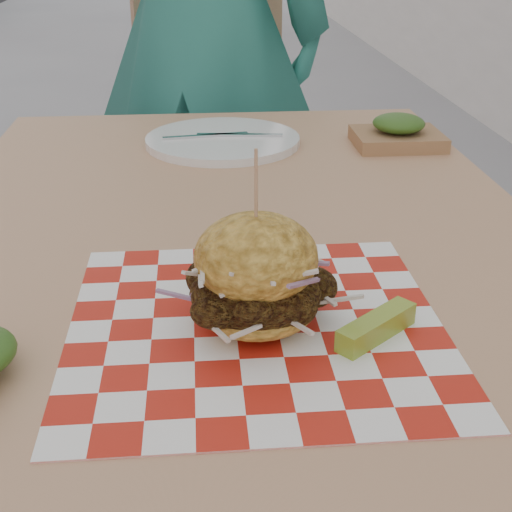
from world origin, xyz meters
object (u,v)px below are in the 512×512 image
(patio_chair, at_px, (202,140))
(sandwich, at_px, (256,279))
(diner, at_px, (201,23))
(patio_table, at_px, (236,281))

(patio_chair, distance_m, sandwich, 1.36)
(patio_chair, height_order, sandwich, patio_chair)
(patio_chair, bearing_deg, diner, -105.27)
(patio_table, bearing_deg, sandwich, -88.81)
(patio_table, height_order, sandwich, sandwich)
(diner, bearing_deg, patio_chair, -69.58)
(patio_table, bearing_deg, patio_chair, 91.57)
(patio_table, height_order, patio_chair, patio_chair)
(diner, bearing_deg, patio_table, 109.52)
(diner, relative_size, patio_table, 1.47)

